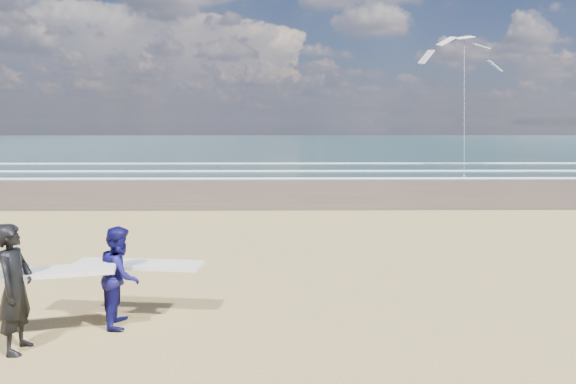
{
  "coord_description": "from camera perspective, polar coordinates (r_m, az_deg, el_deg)",
  "views": [
    {
      "loc": [
        2.71,
        -7.29,
        3.36
      ],
      "look_at": [
        2.86,
        6.0,
        1.54
      ],
      "focal_mm": 32.0,
      "sensor_mm": 36.0,
      "label": 1
    }
  ],
  "objects": [
    {
      "name": "ocean",
      "position": [
        81.22,
        11.71,
        5.27
      ],
      "size": [
        220.0,
        100.0,
        0.02
      ],
      "primitive_type": "cube",
      "color": "#1B383B",
      "rests_on": "ground"
    },
    {
      "name": "foam_breakers",
      "position": [
        39.52,
        25.33,
        2.25
      ],
      "size": [
        220.0,
        11.7,
        0.05
      ],
      "color": "white",
      "rests_on": "ground"
    },
    {
      "name": "surfer_near",
      "position": [
        8.58,
        -27.81,
        -9.25
      ],
      "size": [
        2.26,
        1.23,
        1.91
      ],
      "color": "black",
      "rests_on": "ground"
    },
    {
      "name": "surfer_far",
      "position": [
        9.05,
        -17.95,
        -8.74
      ],
      "size": [
        2.24,
        1.17,
        1.66
      ],
      "color": "#0F0E50",
      "rests_on": "ground"
    },
    {
      "name": "kite_1",
      "position": [
        35.81,
        18.99,
        10.82
      ],
      "size": [
        5.58,
        4.71,
        10.06
      ],
      "color": "slate",
      "rests_on": "ground"
    }
  ]
}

